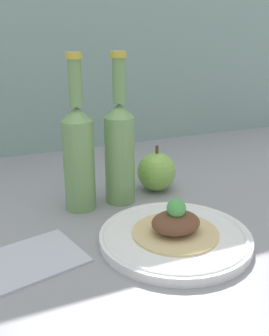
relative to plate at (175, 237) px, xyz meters
The scene contains 8 objects.
ground_plane 8.94cm from the plate, 80.11° to the left, with size 180.00×110.00×4.00cm, color gray.
wall_backsplash 73.09cm from the plate, 88.66° to the left, with size 180.00×3.00×80.00cm.
plate is the anchor object (origin of this frame).
plated_food 2.46cm from the plate, 104.04° to the left, with size 14.79×14.79×6.45cm.
cider_bottle_left 24.91cm from the plate, 119.28° to the left, with size 6.16×6.16×30.59cm.
cider_bottle_right 22.47cm from the plate, 97.09° to the left, with size 6.16×6.16×30.59cm.
apple 23.55cm from the plate, 71.90° to the left, with size 8.70×8.70×10.37cm.
napkin 24.24cm from the plate, behind, with size 18.47×15.79×0.80cm.
Camera 1 is at (-31.09, -60.08, 34.57)cm, focal length 42.00 mm.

